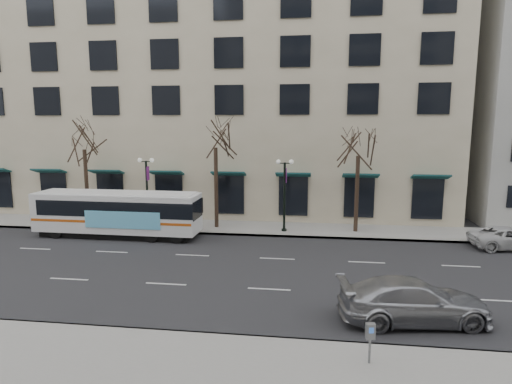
% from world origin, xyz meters
% --- Properties ---
extents(ground, '(160.00, 160.00, 0.00)m').
position_xyz_m(ground, '(0.00, 0.00, 0.00)').
color(ground, black).
rests_on(ground, ground).
extents(sidewalk_far, '(80.00, 4.00, 0.15)m').
position_xyz_m(sidewalk_far, '(5.00, 9.00, 0.07)').
color(sidewalk_far, gray).
rests_on(sidewalk_far, ground).
extents(building_hotel, '(40.00, 20.00, 24.00)m').
position_xyz_m(building_hotel, '(-2.00, 21.00, 12.00)').
color(building_hotel, '#B8AC8C').
rests_on(building_hotel, ground).
extents(tree_far_left, '(3.60, 3.60, 8.34)m').
position_xyz_m(tree_far_left, '(-10.00, 8.80, 6.70)').
color(tree_far_left, black).
rests_on(tree_far_left, ground).
extents(tree_far_mid, '(3.60, 3.60, 8.55)m').
position_xyz_m(tree_far_mid, '(0.00, 8.80, 6.91)').
color(tree_far_mid, black).
rests_on(tree_far_mid, ground).
extents(tree_far_right, '(3.60, 3.60, 8.06)m').
position_xyz_m(tree_far_right, '(10.00, 8.80, 6.42)').
color(tree_far_right, black).
rests_on(tree_far_right, ground).
extents(lamp_post_left, '(1.22, 0.45, 5.21)m').
position_xyz_m(lamp_post_left, '(-4.99, 8.20, 2.94)').
color(lamp_post_left, black).
rests_on(lamp_post_left, ground).
extents(lamp_post_right, '(1.22, 0.45, 5.21)m').
position_xyz_m(lamp_post_right, '(5.01, 8.20, 2.94)').
color(lamp_post_right, black).
rests_on(lamp_post_right, ground).
extents(city_bus, '(11.36, 2.66, 3.07)m').
position_xyz_m(city_bus, '(-6.14, 5.80, 1.68)').
color(city_bus, white).
rests_on(city_bus, ground).
extents(silver_car, '(6.06, 3.12, 1.68)m').
position_xyz_m(silver_car, '(10.90, -4.80, 0.84)').
color(silver_car, '#A7A9AF').
rests_on(silver_car, ground).
extents(white_pickup, '(5.01, 2.68, 1.34)m').
position_xyz_m(white_pickup, '(19.14, 6.20, 0.67)').
color(white_pickup, silver).
rests_on(white_pickup, ground).
extents(pay_station, '(0.31, 0.23, 1.32)m').
position_xyz_m(pay_station, '(8.79, -8.32, 1.11)').
color(pay_station, slate).
rests_on(pay_station, sidewalk_near).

